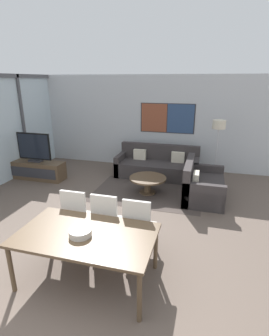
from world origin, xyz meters
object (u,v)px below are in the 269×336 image
at_px(floor_lamp, 219,130).
at_px(dining_chair_centre, 107,219).
at_px(sofa_main, 158,166).
at_px(coffee_table, 148,181).
at_px(tv_console, 37,170).
at_px(dining_chair_left, 78,214).
at_px(dining_chair_right, 138,225).
at_px(television, 34,148).
at_px(sofa_side, 200,186).
at_px(dining_table, 86,238).
at_px(fruit_bowl, 80,232).

bearing_deg(floor_lamp, dining_chair_centre, -115.57).
bearing_deg(sofa_main, coffee_table, -90.00).
height_order(tv_console, dining_chair_left, dining_chair_left).
height_order(tv_console, dining_chair_centre, dining_chair_centre).
height_order(coffee_table, dining_chair_left, dining_chair_left).
relative_size(dining_chair_left, dining_chair_right, 1.00).
relative_size(tv_console, dining_chair_centre, 1.60).
xyz_separation_m(television, sofa_side, (4.46, -0.05, -0.61)).
xyz_separation_m(sofa_main, dining_table, (-0.14, -4.36, 0.38)).
xyz_separation_m(coffee_table, dining_chair_left, (-0.67, -2.33, 0.23)).
bearing_deg(fruit_bowl, sofa_main, 87.56).
bearing_deg(sofa_main, dining_chair_right, -83.91).
height_order(fruit_bowl, floor_lamp, floor_lamp).
relative_size(dining_chair_left, fruit_bowl, 3.38).
xyz_separation_m(fruit_bowl, floor_lamp, (1.76, 4.37, 0.65)).
distance_m(dining_chair_left, dining_chair_centre, 0.53).
bearing_deg(fruit_bowl, dining_table, 50.70).
bearing_deg(tv_console, dining_chair_centre, -38.84).
relative_size(sofa_side, dining_chair_left, 1.50).
height_order(dining_chair_right, fruit_bowl, dining_chair_right).
bearing_deg(dining_chair_centre, tv_console, 141.16).
xyz_separation_m(tv_console, sofa_main, (3.22, 1.13, 0.03)).
relative_size(television, dining_chair_right, 0.99).
distance_m(dining_table, floor_lamp, 4.70).
bearing_deg(dining_chair_right, sofa_main, 96.09).
height_order(tv_console, sofa_side, sofa_side).
relative_size(tv_console, fruit_bowl, 5.42).
relative_size(sofa_main, floor_lamp, 1.37).
bearing_deg(tv_console, dining_table, -46.32).
bearing_deg(coffee_table, sofa_side, 4.19).
relative_size(dining_chair_left, dining_chair_centre, 1.00).
relative_size(sofa_side, coffee_table, 1.66).
bearing_deg(tv_console, dining_chair_right, -34.94).
bearing_deg(tv_console, sofa_side, -0.59).
relative_size(television, sofa_side, 0.66).
xyz_separation_m(sofa_main, fruit_bowl, (-0.19, -4.42, 0.49)).
distance_m(dining_chair_right, fruit_bowl, 0.99).
bearing_deg(dining_chair_centre, sofa_side, 60.43).
distance_m(coffee_table, fruit_bowl, 3.19).
bearing_deg(tv_console, dining_chair_left, -44.04).
relative_size(tv_console, floor_lamp, 0.95).
height_order(sofa_side, dining_chair_right, dining_chair_right).
xyz_separation_m(dining_chair_left, dining_chair_right, (1.06, -0.05, 0.00)).
bearing_deg(dining_table, dining_chair_left, 124.86).
xyz_separation_m(coffee_table, fruit_bowl, (-0.19, -3.15, 0.47)).
height_order(dining_table, dining_chair_right, dining_chair_right).
bearing_deg(sofa_side, floor_lamp, -16.03).
bearing_deg(dining_chair_left, sofa_side, 51.76).
relative_size(sofa_main, dining_chair_right, 2.31).
xyz_separation_m(dining_table, dining_chair_centre, (0.00, 0.75, -0.13)).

